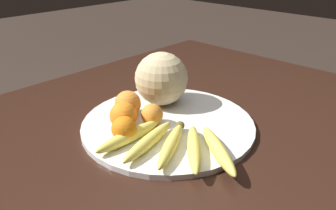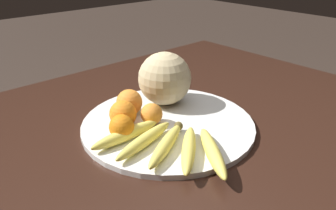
% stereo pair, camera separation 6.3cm
% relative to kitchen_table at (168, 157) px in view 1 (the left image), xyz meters
% --- Properties ---
extents(kitchen_table, '(1.52, 1.12, 0.77)m').
position_rel_kitchen_table_xyz_m(kitchen_table, '(0.00, 0.00, 0.00)').
color(kitchen_table, black).
rests_on(kitchen_table, ground_plane).
extents(fruit_bowl, '(0.46, 0.46, 0.01)m').
position_rel_kitchen_table_xyz_m(fruit_bowl, '(0.02, 0.01, 0.09)').
color(fruit_bowl, white).
rests_on(fruit_bowl, kitchen_table).
extents(melon, '(0.16, 0.16, 0.16)m').
position_rel_kitchen_table_xyz_m(melon, '(0.09, 0.11, 0.18)').
color(melon, '#C6B284').
rests_on(melon, fruit_bowl).
extents(banana_bunch, '(0.27, 0.30, 0.03)m').
position_rel_kitchen_table_xyz_m(banana_bunch, '(-0.08, -0.09, 0.12)').
color(banana_bunch, brown).
rests_on(banana_bunch, fruit_bowl).
extents(orange_front_left, '(0.07, 0.07, 0.07)m').
position_rel_kitchen_table_xyz_m(orange_front_left, '(-0.09, 0.07, 0.14)').
color(orange_front_left, orange).
rests_on(orange_front_left, fruit_bowl).
extents(orange_front_right, '(0.06, 0.06, 0.06)m').
position_rel_kitchen_table_xyz_m(orange_front_right, '(-0.02, 0.03, 0.13)').
color(orange_front_right, orange).
rests_on(orange_front_right, fruit_bowl).
extents(orange_mid_center, '(0.07, 0.07, 0.07)m').
position_rel_kitchen_table_xyz_m(orange_mid_center, '(-0.03, 0.12, 0.14)').
color(orange_mid_center, orange).
rests_on(orange_mid_center, fruit_bowl).
extents(orange_back_left, '(0.06, 0.06, 0.06)m').
position_rel_kitchen_table_xyz_m(orange_back_left, '(-0.12, 0.03, 0.13)').
color(orange_back_left, orange).
rests_on(orange_back_left, fruit_bowl).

